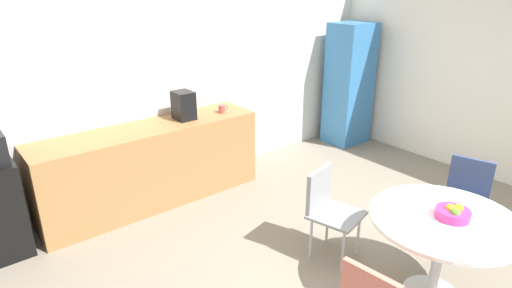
% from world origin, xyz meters
% --- Properties ---
extents(wall_back, '(6.00, 0.10, 2.60)m').
position_xyz_m(wall_back, '(0.00, 3.00, 1.30)').
color(wall_back, white).
rests_on(wall_back, ground_plane).
extents(counter_block, '(2.48, 0.60, 0.90)m').
position_xyz_m(counter_block, '(-0.66, 2.65, 0.45)').
color(counter_block, '#9E7042').
rests_on(counter_block, ground_plane).
extents(locker_cabinet, '(0.60, 0.50, 1.81)m').
position_xyz_m(locker_cabinet, '(2.55, 2.55, 0.90)').
color(locker_cabinet, '#3372B2').
rests_on(locker_cabinet, ground_plane).
extents(round_table, '(1.11, 1.11, 0.73)m').
position_xyz_m(round_table, '(0.36, -0.19, 0.59)').
color(round_table, silver).
rests_on(round_table, ground_plane).
extents(chair_navy, '(0.52, 0.52, 0.83)m').
position_xyz_m(chair_navy, '(1.30, 0.07, 0.52)').
color(chair_navy, silver).
rests_on(chair_navy, ground_plane).
extents(chair_gray, '(0.51, 0.51, 0.83)m').
position_xyz_m(chair_gray, '(0.12, 0.75, 0.52)').
color(chair_gray, silver).
rests_on(chair_gray, ground_plane).
extents(fruit_bowl, '(0.25, 0.25, 0.11)m').
position_xyz_m(fruit_bowl, '(0.40, -0.22, 0.77)').
color(fruit_bowl, '#D8338C').
rests_on(fruit_bowl, round_table).
extents(mug_white, '(0.13, 0.08, 0.09)m').
position_xyz_m(mug_white, '(0.25, 2.57, 0.95)').
color(mug_white, '#D84C4C').
rests_on(mug_white, counter_block).
extents(coffee_maker, '(0.20, 0.24, 0.32)m').
position_xyz_m(coffee_maker, '(-0.21, 2.65, 1.06)').
color(coffee_maker, black).
rests_on(coffee_maker, counter_block).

